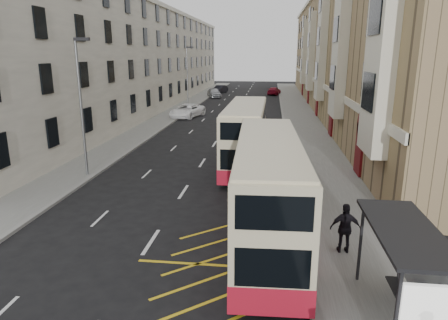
# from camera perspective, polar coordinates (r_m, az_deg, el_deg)

# --- Properties ---
(ground) EXTENTS (200.00, 200.00, 0.00)m
(ground) POSITION_cam_1_polar(r_m,az_deg,el_deg) (13.26, -15.67, -18.89)
(ground) COLOR black
(ground) RESTS_ON ground
(pavement_right) EXTENTS (4.00, 120.00, 0.15)m
(pavement_right) POSITION_cam_1_polar(r_m,az_deg,el_deg) (40.87, 11.46, 4.53)
(pavement_right) COLOR #61615C
(pavement_right) RESTS_ON ground
(pavement_left) EXTENTS (3.00, 120.00, 0.15)m
(pavement_left) POSITION_cam_1_polar(r_m,az_deg,el_deg) (42.49, -9.92, 5.00)
(pavement_left) COLOR #61615C
(pavement_left) RESTS_ON ground
(kerb_right) EXTENTS (0.25, 120.00, 0.15)m
(kerb_right) POSITION_cam_1_polar(r_m,az_deg,el_deg) (40.75, 8.65, 4.63)
(kerb_right) COLOR gray
(kerb_right) RESTS_ON ground
(kerb_left) EXTENTS (0.25, 120.00, 0.15)m
(kerb_left) POSITION_cam_1_polar(r_m,az_deg,el_deg) (42.09, -7.96, 4.98)
(kerb_left) COLOR gray
(kerb_left) RESTS_ON ground
(road_markings) EXTENTS (10.00, 110.00, 0.01)m
(road_markings) POSITION_cam_1_polar(r_m,az_deg,el_deg) (55.76, 1.99, 7.48)
(road_markings) COLOR silver
(road_markings) RESTS_ON ground
(terrace_right) EXTENTS (10.75, 79.00, 15.25)m
(terrace_right) POSITION_cam_1_polar(r_m,az_deg,el_deg) (56.41, 17.86, 14.53)
(terrace_right) COLOR #997D59
(terrace_right) RESTS_ON ground
(terrace_left) EXTENTS (9.18, 79.00, 13.25)m
(terrace_left) POSITION_cam_1_polar(r_m,az_deg,el_deg) (58.45, -11.54, 13.94)
(terrace_left) COLOR beige
(terrace_left) RESTS_ON ground
(bus_shelter) EXTENTS (1.65, 4.25, 2.70)m
(bus_shelter) POSITION_cam_1_polar(r_m,az_deg,el_deg) (11.59, 25.42, -12.89)
(bus_shelter) COLOR black
(bus_shelter) RESTS_ON pavement_right
(guard_railing) EXTENTS (0.06, 6.56, 1.01)m
(guard_railing) POSITION_cam_1_polar(r_m,az_deg,el_deg) (17.17, 11.84, -7.31)
(guard_railing) COLOR red
(guard_railing) RESTS_ON pavement_right
(street_lamp_near) EXTENTS (0.93, 0.18, 8.00)m
(street_lamp_near) POSITION_cam_1_polar(r_m,az_deg,el_deg) (24.80, -19.70, 8.01)
(street_lamp_near) COLOR slate
(street_lamp_near) RESTS_ON pavement_left
(street_lamp_far) EXTENTS (0.93, 0.18, 8.00)m
(street_lamp_far) POSITION_cam_1_polar(r_m,az_deg,el_deg) (53.30, -5.21, 12.08)
(street_lamp_far) COLOR slate
(street_lamp_far) RESTS_ON pavement_left
(double_decker_front) EXTENTS (2.76, 10.49, 4.15)m
(double_decker_front) POSITION_cam_1_polar(r_m,az_deg,el_deg) (15.57, 6.29, -4.46)
(double_decker_front) COLOR beige
(double_decker_front) RESTS_ON ground
(double_decker_rear) EXTENTS (2.43, 10.35, 4.12)m
(double_decker_rear) POSITION_cam_1_polar(r_m,az_deg,el_deg) (26.20, 3.11, 3.56)
(double_decker_rear) COLOR beige
(double_decker_rear) RESTS_ON ground
(pedestrian_far) EXTENTS (1.11, 0.48, 1.89)m
(pedestrian_far) POSITION_cam_1_polar(r_m,az_deg,el_deg) (15.43, 16.95, -9.31)
(pedestrian_far) COLOR black
(pedestrian_far) RESTS_ON pavement_right
(white_van) EXTENTS (3.88, 6.03, 1.55)m
(white_van) POSITION_cam_1_polar(r_m,az_deg,el_deg) (47.41, -5.27, 7.03)
(white_van) COLOR white
(white_van) RESTS_ON ground
(car_silver) EXTENTS (3.25, 5.01, 1.59)m
(car_silver) POSITION_cam_1_polar(r_m,az_deg,el_deg) (69.11, -1.43, 9.59)
(car_silver) COLOR #999C9F
(car_silver) RESTS_ON ground
(car_dark) EXTENTS (2.84, 4.66, 1.45)m
(car_dark) POSITION_cam_1_polar(r_m,az_deg,el_deg) (76.79, -0.59, 10.08)
(car_dark) COLOR black
(car_dark) RESTS_ON ground
(car_red) EXTENTS (2.71, 4.87, 1.34)m
(car_red) POSITION_cam_1_polar(r_m,az_deg,el_deg) (74.33, 7.15, 9.76)
(car_red) COLOR maroon
(car_red) RESTS_ON ground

